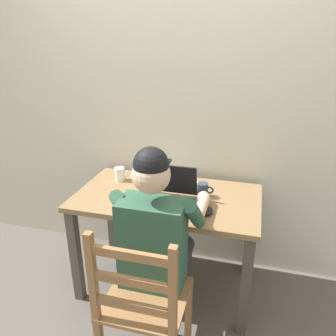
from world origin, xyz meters
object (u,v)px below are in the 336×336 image
(wooden_chair, at_px, (143,305))
(coffee_mug_dark, at_px, (203,190))
(desk, at_px, (167,210))
(book_stack_main, at_px, (149,182))
(laptop, at_px, (168,195))
(seated_person, at_px, (158,237))
(coffee_mug_white, at_px, (120,174))
(computer_mouse, at_px, (208,211))

(wooden_chair, xyz_separation_m, coffee_mug_dark, (0.17, 0.75, 0.32))
(desk, distance_m, book_stack_main, 0.25)
(wooden_chair, height_order, book_stack_main, wooden_chair)
(laptop, relative_size, coffee_mug_dark, 2.99)
(seated_person, xyz_separation_m, coffee_mug_dark, (0.17, 0.47, 0.09))
(wooden_chair, height_order, laptop, laptop)
(coffee_mug_white, relative_size, coffee_mug_dark, 1.00)
(coffee_mug_white, bearing_deg, wooden_chair, -61.25)
(computer_mouse, bearing_deg, seated_person, -133.43)
(wooden_chair, xyz_separation_m, laptop, (-0.03, 0.61, 0.33))
(seated_person, height_order, computer_mouse, seated_person)
(desk, relative_size, laptop, 3.71)
(coffee_mug_white, xyz_separation_m, coffee_mug_dark, (0.63, -0.10, -0.00))
(seated_person, distance_m, coffee_mug_dark, 0.50)
(computer_mouse, bearing_deg, laptop, 163.59)
(laptop, distance_m, computer_mouse, 0.28)
(computer_mouse, relative_size, coffee_mug_white, 0.91)
(computer_mouse, xyz_separation_m, coffee_mug_dark, (-0.07, 0.22, 0.03))
(book_stack_main, bearing_deg, laptop, -46.39)
(computer_mouse, xyz_separation_m, coffee_mug_white, (-0.70, 0.32, 0.03))
(wooden_chair, relative_size, book_stack_main, 5.15)
(book_stack_main, bearing_deg, seated_person, -66.67)
(coffee_mug_white, relative_size, book_stack_main, 0.60)
(computer_mouse, bearing_deg, coffee_mug_white, 155.72)
(seated_person, relative_size, coffee_mug_dark, 11.41)
(computer_mouse, xyz_separation_m, book_stack_main, (-0.47, 0.29, 0.01))
(book_stack_main, bearing_deg, desk, -36.18)
(desk, relative_size, book_stack_main, 6.60)
(laptop, xyz_separation_m, coffee_mug_dark, (0.20, 0.14, -0.01))
(desk, xyz_separation_m, book_stack_main, (-0.17, 0.12, 0.14))
(laptop, bearing_deg, coffee_mug_dark, 34.68)
(seated_person, distance_m, wooden_chair, 0.36)
(coffee_mug_dark, distance_m, book_stack_main, 0.41)
(coffee_mug_white, bearing_deg, laptop, -28.70)
(desk, height_order, coffee_mug_white, coffee_mug_white)
(desk, distance_m, seated_person, 0.43)
(laptop, distance_m, book_stack_main, 0.29)
(seated_person, bearing_deg, computer_mouse, 46.57)
(wooden_chair, distance_m, book_stack_main, 0.90)
(laptop, distance_m, coffee_mug_dark, 0.24)
(book_stack_main, bearing_deg, computer_mouse, -31.81)
(wooden_chair, relative_size, computer_mouse, 9.55)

